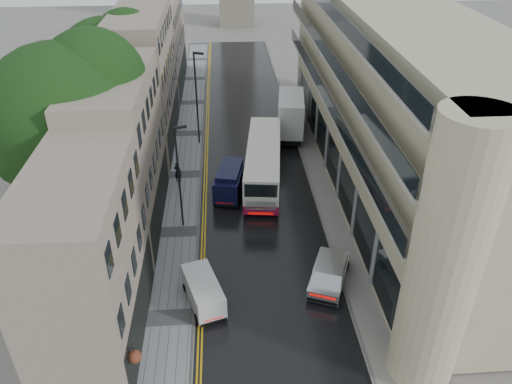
{
  "coord_description": "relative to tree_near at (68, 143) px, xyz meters",
  "views": [
    {
      "loc": [
        -2.42,
        -9.85,
        21.11
      ],
      "look_at": [
        -0.48,
        18.0,
        3.94
      ],
      "focal_mm": 35.0,
      "sensor_mm": 36.0,
      "label": 1
    }
  ],
  "objects": [
    {
      "name": "silver_hatchback",
      "position": [
        14.83,
        -7.81,
        -6.1
      ],
      "size": [
        3.4,
        4.8,
        1.65
      ],
      "primitive_type": null,
      "rotation": [
        0.0,
        0.0,
        -0.38
      ],
      "color": "silver",
      "rests_on": "road"
    },
    {
      "name": "road",
      "position": [
        12.5,
        7.5,
        -6.94
      ],
      "size": [
        9.0,
        85.0,
        0.02
      ],
      "primitive_type": "cube",
      "color": "black",
      "rests_on": "ground"
    },
    {
      "name": "right_sidewalk",
      "position": [
        17.9,
        7.5,
        -6.89
      ],
      "size": [
        1.8,
        85.0,
        0.12
      ],
      "primitive_type": "cube",
      "color": "slate",
      "rests_on": "ground"
    },
    {
      "name": "lamp_post_near",
      "position": [
        6.86,
        0.02,
        -2.98
      ],
      "size": [
        0.88,
        0.44,
        7.69
      ],
      "primitive_type": null,
      "rotation": [
        0.0,
        0.0,
        0.3
      ],
      "color": "black",
      "rests_on": "left_sidewalk"
    },
    {
      "name": "cream_bus",
      "position": [
        11.63,
        3.24,
        -5.34
      ],
      "size": [
        3.97,
        11.86,
        3.17
      ],
      "primitive_type": null,
      "rotation": [
        0.0,
        0.0,
        -0.12
      ],
      "color": "silver",
      "rests_on": "road"
    },
    {
      "name": "white_van",
      "position": [
        8.2,
        -9.47,
        -6.05
      ],
      "size": [
        2.73,
        4.17,
        1.74
      ],
      "primitive_type": null,
      "rotation": [
        0.0,
        0.0,
        0.3
      ],
      "color": "silver",
      "rests_on": "road"
    },
    {
      "name": "left_sidewalk",
      "position": [
        6.65,
        7.5,
        -6.89
      ],
      "size": [
        2.7,
        85.0,
        0.12
      ],
      "primitive_type": "cube",
      "color": "gray",
      "rests_on": "ground"
    },
    {
      "name": "navy_van",
      "position": [
        9.21,
        2.93,
        -5.69
      ],
      "size": [
        2.84,
        5.11,
        2.46
      ],
      "primitive_type": null,
      "rotation": [
        0.0,
        0.0,
        -0.2
      ],
      "color": "black",
      "rests_on": "road"
    },
    {
      "name": "tree_near",
      "position": [
        0.0,
        0.0,
        0.0
      ],
      "size": [
        10.56,
        10.56,
        13.89
      ],
      "primitive_type": null,
      "color": "black",
      "rests_on": "ground"
    },
    {
      "name": "lamp_post_far",
      "position": [
        7.67,
        13.56,
        -2.48
      ],
      "size": [
        0.99,
        0.56,
        8.7
      ],
      "primitive_type": null,
      "rotation": [
        0.0,
        0.0,
        -0.38
      ],
      "color": "black",
      "rests_on": "left_sidewalk"
    },
    {
      "name": "pedestrian",
      "position": [
        6.14,
        6.3,
        -5.93
      ],
      "size": [
        0.77,
        0.66,
        1.8
      ],
      "primitive_type": "imported",
      "rotation": [
        0.0,
        0.0,
        2.71
      ],
      "color": "black",
      "rests_on": "left_sidewalk"
    },
    {
      "name": "modern_block",
      "position": [
        22.8,
        6.0,
        0.05
      ],
      "size": [
        8.0,
        40.0,
        14.0
      ],
      "primitive_type": null,
      "color": "#BEB18D",
      "rests_on": "ground"
    },
    {
      "name": "old_shop_row",
      "position": [
        3.05,
        10.0,
        -0.95
      ],
      "size": [
        4.5,
        56.0,
        12.0
      ],
      "primitive_type": null,
      "color": "gray",
      "rests_on": "ground"
    },
    {
      "name": "white_lorry",
      "position": [
        15.3,
        13.61,
        -4.85
      ],
      "size": [
        3.33,
        8.14,
        4.15
      ],
      "primitive_type": null,
      "rotation": [
        0.0,
        0.0,
        -0.12
      ],
      "color": "silver",
      "rests_on": "road"
    },
    {
      "name": "tree_far",
      "position": [
        0.3,
        13.0,
        -0.72
      ],
      "size": [
        9.24,
        9.24,
        12.46
      ],
      "primitive_type": null,
      "color": "black",
      "rests_on": "ground"
    }
  ]
}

